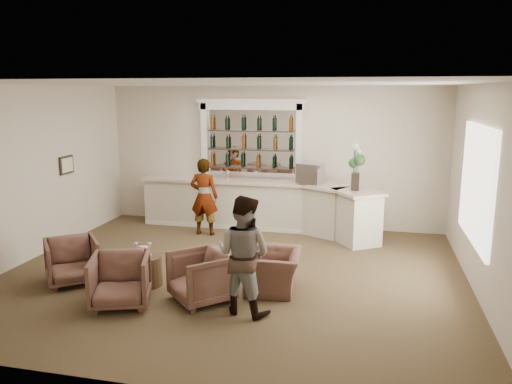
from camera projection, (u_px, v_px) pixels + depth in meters
ground at (233, 274)px, 8.81m from camera, size 8.00×8.00×0.00m
room_shell at (251, 139)px, 8.98m from camera, size 8.04×7.02×3.32m
bar_counter at (261, 205)px, 11.59m from camera, size 5.72×1.80×1.14m
back_bar_alcove at (251, 141)px, 11.77m from camera, size 2.64×0.25×3.00m
cocktail_table at (143, 270)px, 8.30m from camera, size 0.64×0.64×0.50m
sommelier at (204, 197)px, 11.11m from camera, size 0.64×0.43×1.73m
guest at (244, 255)px, 7.16m from camera, size 1.00×0.87×1.74m
armchair_left at (72, 261)px, 8.37m from camera, size 1.16×1.16×0.76m
armchair_center at (120, 280)px, 7.48m from camera, size 1.08×1.10×0.79m
armchair_right at (201, 277)px, 7.62m from camera, size 1.20×1.20×0.78m
armchair_far at (273, 271)px, 8.08m from camera, size 0.94×1.06×0.64m
espresso_machine at (311, 174)px, 11.12m from camera, size 0.64×0.59×0.47m
flower_vase at (356, 164)px, 10.33m from camera, size 0.26×0.26×0.97m
wine_glass_bar_left at (228, 175)px, 11.67m from camera, size 0.07×0.07×0.21m
wine_glass_bar_right at (298, 178)px, 11.30m from camera, size 0.07×0.07×0.21m
wine_glass_tbl_a at (136, 249)px, 8.29m from camera, size 0.07×0.07×0.21m
wine_glass_tbl_b at (150, 249)px, 8.29m from camera, size 0.07×0.07×0.21m
wine_glass_tbl_c at (141, 252)px, 8.10m from camera, size 0.07×0.07×0.21m
napkin_holder at (145, 250)px, 8.38m from camera, size 0.08×0.08×0.12m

